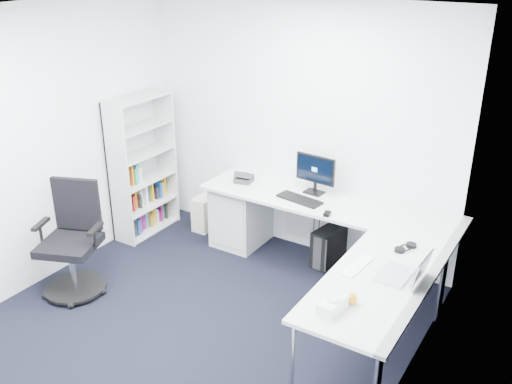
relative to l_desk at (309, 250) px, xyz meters
The scene contains 21 objects.
ground 1.55m from the l_desk, 111.45° to the right, with size 4.20×4.20×0.00m, color black.
ceiling 2.76m from the l_desk, 111.45° to the right, with size 4.20×4.20×0.00m, color white.
wall_back 1.31m from the l_desk, 128.16° to the left, with size 3.60×0.02×2.70m, color white.
wall_left 2.90m from the l_desk, 149.22° to the right, with size 0.02×4.20×2.70m, color white.
wall_right 2.11m from the l_desk, 48.24° to the right, with size 0.02×4.20×2.70m, color white.
l_desk is the anchor object (origin of this frame).
drawer_pedestal 1.14m from the l_desk, 158.55° to the left, with size 0.50×0.62×0.77m, color silver.
bookshelf 2.22m from the l_desk, behind, with size 0.32×0.81×1.63m, color silver, non-canonical shape.
task_chair 2.31m from the l_desk, 144.74° to the right, with size 0.62×0.62×1.11m, color black, non-canonical shape.
black_pc_tower 0.52m from the l_desk, 91.05° to the left, with size 0.19×0.42×0.41m, color black.
beige_pc_tower 1.70m from the l_desk, 162.54° to the left, with size 0.19×0.43×0.41m, color beige.
power_strip 0.89m from the l_desk, 57.46° to the left, with size 0.37×0.06×0.04m, color white.
monitor 0.79m from the l_desk, 113.27° to the left, with size 0.44×0.14×0.42m, color black, non-canonical shape.
black_keyboard 0.52m from the l_desk, 136.79° to the left, with size 0.48×0.17×0.02m, color black.
mouse 0.43m from the l_desk, 25.33° to the left, with size 0.06×0.10×0.03m, color black.
desk_phone 1.14m from the l_desk, 160.74° to the left, with size 0.18×0.18×0.12m, color #2C2B2E, non-canonical shape.
laptop 1.33m from the l_desk, 31.39° to the right, with size 0.34×0.33×0.24m, color silver, non-canonical shape.
white_keyboard 1.08m from the l_desk, 41.49° to the right, with size 0.11×0.39×0.01m, color white.
headphones 1.09m from the l_desk, 10.50° to the right, with size 0.13×0.21×0.06m, color black, non-canonical shape.
orange_fruit 1.54m from the l_desk, 51.85° to the right, with size 0.08×0.08×0.08m, color orange.
tissue_box 1.61m from the l_desk, 57.52° to the right, with size 0.13×0.24×0.08m, color white.
Camera 1 is at (2.70, -3.04, 3.15)m, focal length 40.00 mm.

